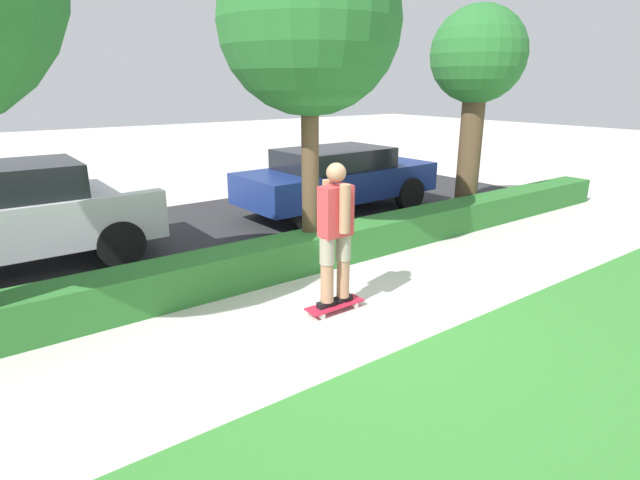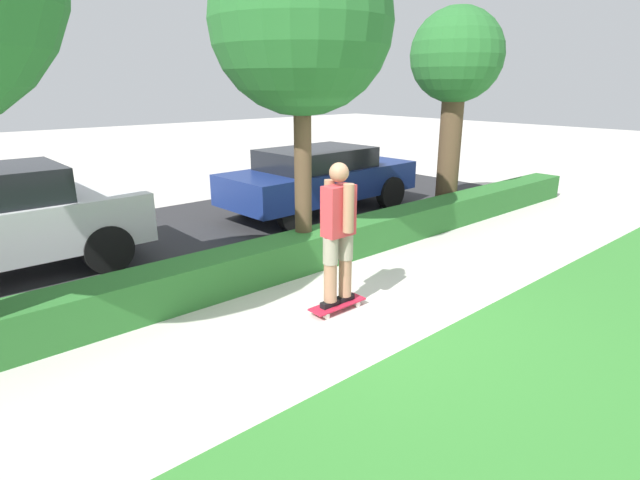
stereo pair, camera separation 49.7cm
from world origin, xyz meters
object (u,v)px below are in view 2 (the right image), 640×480
object	(u,v)px
tree_far	(456,63)
parked_car_middle	(320,177)
skateboard	(338,305)
tree_mid	(301,23)
skater_person	(338,231)

from	to	relation	value
tree_far	parked_car_middle	xyz separation A→B (m)	(-1.87, 1.91, -2.30)
tree_far	parked_car_middle	world-z (taller)	tree_far
skateboard	tree_mid	xyz separation A→B (m)	(0.75, 1.57, 3.39)
tree_far	skater_person	bearing A→B (deg)	-158.47
parked_car_middle	tree_mid	bearing A→B (deg)	-137.62
skateboard	tree_mid	bearing A→B (deg)	64.48
skater_person	tree_far	distance (m)	5.72
skateboard	tree_mid	distance (m)	3.81
tree_mid	skater_person	bearing A→B (deg)	-115.52
tree_mid	parked_car_middle	size ratio (longest dim) A/B	1.06
skater_person	parked_car_middle	bearing A→B (deg)	51.39
skateboard	tree_far	xyz separation A→B (m)	(4.97, 1.96, 2.98)
skateboard	skater_person	world-z (taller)	skater_person
skateboard	parked_car_middle	xyz separation A→B (m)	(3.09, 3.87, 0.68)
skateboard	tree_far	world-z (taller)	tree_far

